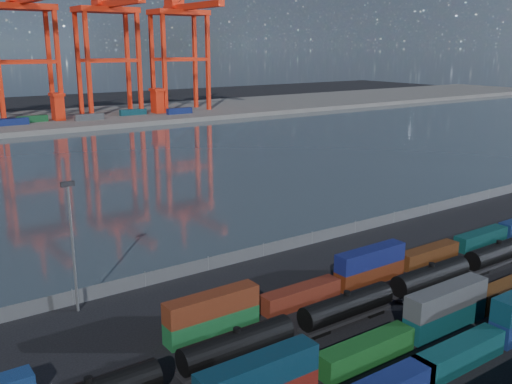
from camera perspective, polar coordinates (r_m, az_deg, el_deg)
ground at (r=71.21m, az=14.44°, el=-12.82°), size 700.00×700.00×0.00m
harbor_water at (r=156.47m, az=-16.07°, el=2.06°), size 700.00×700.00×0.00m
far_quay at (r=256.68m, az=-24.03°, el=6.27°), size 700.00×70.00×2.00m
container_row_mid at (r=75.00m, az=20.79°, el=-10.27°), size 140.69×2.47×5.26m
container_row_north at (r=78.76m, az=9.29°, el=-8.34°), size 140.86×2.34×4.99m
tanker_string at (r=64.88m, az=3.97°, el=-13.16°), size 121.84×2.87×4.10m
waterfront_fence at (r=89.60m, az=0.74°, el=-5.84°), size 160.12×0.12×2.20m
yard_light_mast at (r=72.43m, az=-17.90°, el=-4.61°), size 1.60×0.40×16.60m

